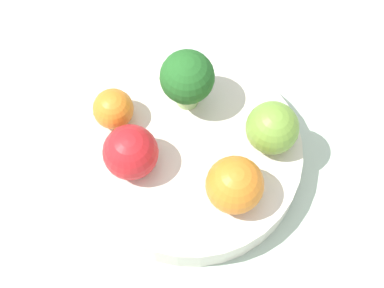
{
  "coord_description": "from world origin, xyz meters",
  "views": [
    {
      "loc": [
        0.18,
        0.15,
        0.57
      ],
      "look_at": [
        0.0,
        0.0,
        0.06
      ],
      "focal_mm": 60.0,
      "sensor_mm": 36.0,
      "label": 1
    }
  ],
  "objects_px": {
    "apple_red": "(131,152)",
    "orange_front": "(235,185)",
    "orange_back": "(113,109)",
    "apple_green": "(272,128)",
    "bowl": "(192,156)",
    "broccoli": "(187,78)"
  },
  "relations": [
    {
      "from": "bowl",
      "to": "apple_green",
      "type": "bearing_deg",
      "value": 138.32
    },
    {
      "from": "broccoli",
      "to": "orange_front",
      "type": "distance_m",
      "value": 0.1
    },
    {
      "from": "apple_red",
      "to": "apple_green",
      "type": "bearing_deg",
      "value": 141.72
    },
    {
      "from": "apple_green",
      "to": "orange_back",
      "type": "relative_size",
      "value": 1.28
    },
    {
      "from": "broccoli",
      "to": "orange_back",
      "type": "distance_m",
      "value": 0.07
    },
    {
      "from": "orange_back",
      "to": "apple_green",
      "type": "bearing_deg",
      "value": 122.1
    },
    {
      "from": "apple_green",
      "to": "apple_red",
      "type": "bearing_deg",
      "value": -38.28
    },
    {
      "from": "apple_red",
      "to": "apple_green",
      "type": "distance_m",
      "value": 0.12
    },
    {
      "from": "orange_front",
      "to": "apple_red",
      "type": "bearing_deg",
      "value": -68.03
    },
    {
      "from": "apple_red",
      "to": "apple_green",
      "type": "xyz_separation_m",
      "value": [
        -0.1,
        0.08,
        -0.0
      ]
    },
    {
      "from": "apple_red",
      "to": "orange_back",
      "type": "distance_m",
      "value": 0.05
    },
    {
      "from": "orange_front",
      "to": "orange_back",
      "type": "xyz_separation_m",
      "value": [
        0.01,
        -0.13,
        -0.01
      ]
    },
    {
      "from": "apple_red",
      "to": "orange_front",
      "type": "bearing_deg",
      "value": 111.97
    },
    {
      "from": "bowl",
      "to": "broccoli",
      "type": "height_order",
      "value": "broccoli"
    },
    {
      "from": "broccoli",
      "to": "apple_red",
      "type": "distance_m",
      "value": 0.08
    },
    {
      "from": "bowl",
      "to": "orange_back",
      "type": "distance_m",
      "value": 0.08
    },
    {
      "from": "broccoli",
      "to": "apple_red",
      "type": "height_order",
      "value": "broccoli"
    },
    {
      "from": "bowl",
      "to": "orange_front",
      "type": "distance_m",
      "value": 0.07
    },
    {
      "from": "apple_red",
      "to": "orange_front",
      "type": "xyz_separation_m",
      "value": [
        -0.03,
        0.09,
        0.0
      ]
    },
    {
      "from": "orange_front",
      "to": "orange_back",
      "type": "relative_size",
      "value": 1.35
    },
    {
      "from": "broccoli",
      "to": "apple_green",
      "type": "height_order",
      "value": "broccoli"
    },
    {
      "from": "apple_green",
      "to": "orange_front",
      "type": "relative_size",
      "value": 0.95
    }
  ]
}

